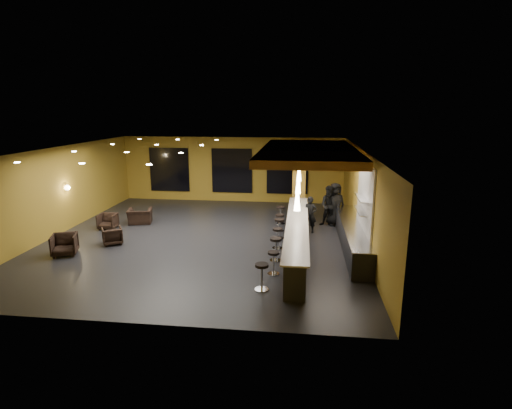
# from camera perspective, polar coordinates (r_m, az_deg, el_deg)

# --- Properties ---
(floor) EXTENTS (12.00, 13.00, 0.10)m
(floor) POSITION_cam_1_polar(r_m,az_deg,el_deg) (16.01, -7.36, -4.93)
(floor) COLOR black
(floor) RESTS_ON ground
(ceiling) EXTENTS (12.00, 13.00, 0.10)m
(ceiling) POSITION_cam_1_polar(r_m,az_deg,el_deg) (15.25, -7.78, 8.00)
(ceiling) COLOR black
(wall_back) EXTENTS (12.00, 0.10, 3.50)m
(wall_back) POSITION_cam_1_polar(r_m,az_deg,el_deg) (21.84, -3.41, 5.01)
(wall_back) COLOR olive
(wall_back) RESTS_ON floor
(wall_front) EXTENTS (12.00, 0.10, 3.50)m
(wall_front) POSITION_cam_1_polar(r_m,az_deg,el_deg) (9.56, -17.13, -6.97)
(wall_front) COLOR olive
(wall_front) RESTS_ON floor
(wall_left) EXTENTS (0.10, 13.00, 3.50)m
(wall_left) POSITION_cam_1_polar(r_m,az_deg,el_deg) (17.98, -26.63, 1.71)
(wall_left) COLOR olive
(wall_left) RESTS_ON floor
(wall_right) EXTENTS (0.10, 13.00, 3.50)m
(wall_right) POSITION_cam_1_polar(r_m,az_deg,el_deg) (15.24, 15.08, 0.79)
(wall_right) COLOR olive
(wall_right) RESTS_ON floor
(wood_soffit) EXTENTS (3.60, 8.00, 0.28)m
(wood_soffit) POSITION_cam_1_polar(r_m,az_deg,el_deg) (15.80, 7.50, 7.51)
(wood_soffit) COLOR #B37234
(wood_soffit) RESTS_ON ceiling
(window_left) EXTENTS (2.20, 0.06, 2.40)m
(window_left) POSITION_cam_1_polar(r_m,az_deg,el_deg) (22.61, -12.26, 4.89)
(window_left) COLOR black
(window_left) RESTS_ON wall_back
(window_center) EXTENTS (2.20, 0.06, 2.40)m
(window_center) POSITION_cam_1_polar(r_m,az_deg,el_deg) (21.74, -3.46, 4.84)
(window_center) COLOR black
(window_center) RESTS_ON wall_back
(window_right) EXTENTS (2.20, 0.06, 2.40)m
(window_right) POSITION_cam_1_polar(r_m,az_deg,el_deg) (21.42, 4.50, 4.69)
(window_right) COLOR black
(window_right) RESTS_ON wall_back
(tile_backsplash) EXTENTS (0.06, 3.20, 2.40)m
(tile_backsplash) POSITION_cam_1_polar(r_m,az_deg,el_deg) (14.21, 15.35, 0.89)
(tile_backsplash) COLOR white
(tile_backsplash) RESTS_ON wall_right
(bar_counter) EXTENTS (0.60, 8.00, 1.00)m
(bar_counter) POSITION_cam_1_polar(r_m,az_deg,el_deg) (14.44, 5.85, -4.66)
(bar_counter) COLOR black
(bar_counter) RESTS_ON floor
(bar_top) EXTENTS (0.78, 8.10, 0.05)m
(bar_top) POSITION_cam_1_polar(r_m,az_deg,el_deg) (14.28, 5.90, -2.66)
(bar_top) COLOR beige
(bar_top) RESTS_ON bar_counter
(prep_counter) EXTENTS (0.70, 6.00, 0.86)m
(prep_counter) POSITION_cam_1_polar(r_m,az_deg,el_deg) (15.05, 13.53, -4.49)
(prep_counter) COLOR black
(prep_counter) RESTS_ON floor
(prep_top) EXTENTS (0.72, 6.00, 0.03)m
(prep_top) POSITION_cam_1_polar(r_m,az_deg,el_deg) (14.92, 13.63, -2.83)
(prep_top) COLOR silver
(prep_top) RESTS_ON prep_counter
(wall_shelf_lower) EXTENTS (0.30, 1.50, 0.03)m
(wall_shelf_lower) POSITION_cam_1_polar(r_m,az_deg,el_deg) (14.09, 14.81, -0.85)
(wall_shelf_lower) COLOR silver
(wall_shelf_lower) RESTS_ON wall_right
(wall_shelf_upper) EXTENTS (0.30, 1.50, 0.03)m
(wall_shelf_upper) POSITION_cam_1_polar(r_m,az_deg,el_deg) (13.99, 14.92, 0.93)
(wall_shelf_upper) COLOR silver
(wall_shelf_upper) RESTS_ON wall_right
(column) EXTENTS (0.60, 0.60, 3.50)m
(column) POSITION_cam_1_polar(r_m,az_deg,el_deg) (18.60, 6.17, 3.45)
(column) COLOR olive
(column) RESTS_ON floor
(wall_sconce) EXTENTS (0.22, 0.22, 0.22)m
(wall_sconce) POSITION_cam_1_polar(r_m,az_deg,el_deg) (18.29, -25.36, 2.19)
(wall_sconce) COLOR #FFE5B2
(wall_sconce) RESTS_ON wall_left
(pendant_0) EXTENTS (0.20, 0.20, 0.70)m
(pendant_0) POSITION_cam_1_polar(r_m,az_deg,el_deg) (12.01, 5.92, 0.74)
(pendant_0) COLOR white
(pendant_0) RESTS_ON wood_soffit
(pendant_1) EXTENTS (0.20, 0.20, 0.70)m
(pendant_1) POSITION_cam_1_polar(r_m,az_deg,el_deg) (14.46, 6.06, 2.94)
(pendant_1) COLOR white
(pendant_1) RESTS_ON wood_soffit
(pendant_2) EXTENTS (0.20, 0.20, 0.70)m
(pendant_2) POSITION_cam_1_polar(r_m,az_deg,el_deg) (16.92, 6.16, 4.50)
(pendant_2) COLOR white
(pendant_2) RESTS_ON wood_soffit
(staff_a) EXTENTS (0.60, 0.45, 1.50)m
(staff_a) POSITION_cam_1_polar(r_m,az_deg,el_deg) (16.50, 7.73, -1.46)
(staff_a) COLOR black
(staff_a) RESTS_ON floor
(staff_b) EXTENTS (1.00, 0.85, 1.79)m
(staff_b) POSITION_cam_1_polar(r_m,az_deg,el_deg) (17.48, 10.52, -0.24)
(staff_b) COLOR black
(staff_b) RESTS_ON floor
(staff_c) EXTENTS (1.05, 0.85, 1.87)m
(staff_c) POSITION_cam_1_polar(r_m,az_deg,el_deg) (17.70, 11.21, 0.04)
(staff_c) COLOR black
(staff_c) RESTS_ON floor
(armchair_a) EXTENTS (1.04, 1.06, 0.75)m
(armchair_a) POSITION_cam_1_polar(r_m,az_deg,el_deg) (15.50, -25.68, -5.18)
(armchair_a) COLOR black
(armchair_a) RESTS_ON floor
(armchair_b) EXTENTS (0.96, 0.96, 0.64)m
(armchair_b) POSITION_cam_1_polar(r_m,az_deg,el_deg) (16.04, -19.84, -4.21)
(armchair_b) COLOR black
(armchair_b) RESTS_ON floor
(armchair_c) EXTENTS (0.73, 0.75, 0.66)m
(armchair_c) POSITION_cam_1_polar(r_m,az_deg,el_deg) (18.10, -20.42, -2.26)
(armchair_c) COLOR black
(armchair_c) RESTS_ON floor
(armchair_d) EXTENTS (1.20, 1.10, 0.66)m
(armchair_d) POSITION_cam_1_polar(r_m,az_deg,el_deg) (18.48, -16.24, -1.61)
(armchair_d) COLOR black
(armchair_d) RESTS_ON floor
(bar_stool_0) EXTENTS (0.40, 0.40, 0.79)m
(bar_stool_0) POSITION_cam_1_polar(r_m,az_deg,el_deg) (11.34, 0.83, -9.81)
(bar_stool_0) COLOR silver
(bar_stool_0) RESTS_ON floor
(bar_stool_1) EXTENTS (0.37, 0.37, 0.73)m
(bar_stool_1) POSITION_cam_1_polar(r_m,az_deg,el_deg) (12.38, 2.51, -7.91)
(bar_stool_1) COLOR silver
(bar_stool_1) RESTS_ON floor
(bar_stool_2) EXTENTS (0.41, 0.41, 0.81)m
(bar_stool_2) POSITION_cam_1_polar(r_m,az_deg,el_deg) (13.41, 2.85, -5.99)
(bar_stool_2) COLOR silver
(bar_stool_2) RESTS_ON floor
(bar_stool_3) EXTENTS (0.39, 0.39, 0.77)m
(bar_stool_3) POSITION_cam_1_polar(r_m,az_deg,el_deg) (14.57, 3.10, -4.46)
(bar_stool_3) COLOR silver
(bar_stool_3) RESTS_ON floor
(bar_stool_4) EXTENTS (0.41, 0.41, 0.80)m
(bar_stool_4) POSITION_cam_1_polar(r_m,az_deg,el_deg) (15.65, 3.37, -3.11)
(bar_stool_4) COLOR silver
(bar_stool_4) RESTS_ON floor
(bar_stool_5) EXTENTS (0.37, 0.37, 0.72)m
(bar_stool_5) POSITION_cam_1_polar(r_m,az_deg,el_deg) (16.59, 3.39, -2.30)
(bar_stool_5) COLOR silver
(bar_stool_5) RESTS_ON floor
(bar_stool_6) EXTENTS (0.40, 0.40, 0.79)m
(bar_stool_6) POSITION_cam_1_polar(r_m,az_deg,el_deg) (17.62, 3.55, -1.21)
(bar_stool_6) COLOR silver
(bar_stool_6) RESTS_ON floor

